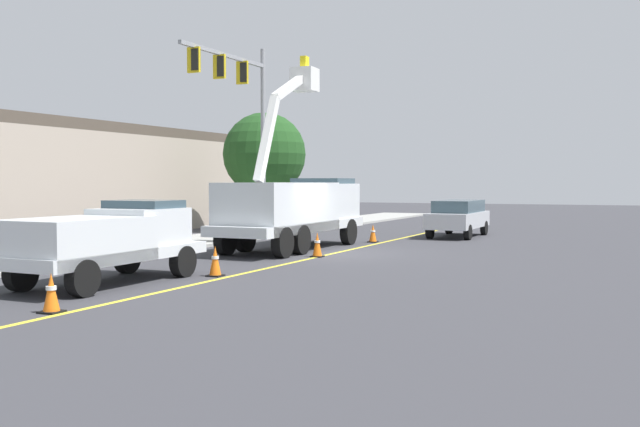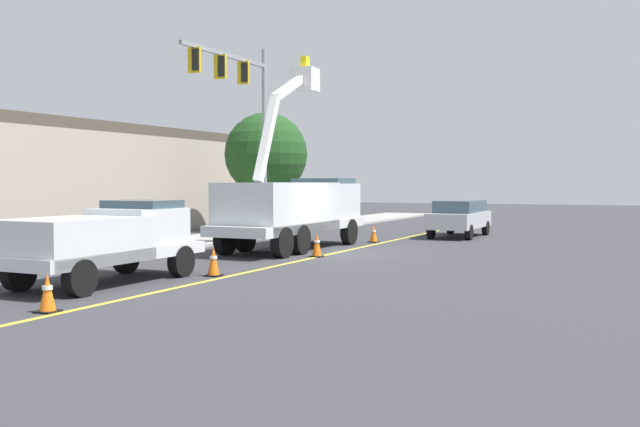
# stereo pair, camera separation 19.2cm
# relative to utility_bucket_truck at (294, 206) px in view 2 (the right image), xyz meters

# --- Properties ---
(ground) EXTENTS (120.00, 120.00, 0.00)m
(ground) POSITION_rel_utility_bucket_truck_xyz_m (-1.11, -1.97, -1.62)
(ground) COLOR #38383D
(sidewalk_far_side) EXTENTS (60.11, 7.28, 0.12)m
(sidewalk_far_side) POSITION_rel_utility_bucket_truck_xyz_m (-0.67, 5.21, -1.56)
(sidewalk_far_side) COLOR #9E9E99
(sidewalk_far_side) RESTS_ON ground
(lane_centre_stripe) EXTENTS (49.92, 3.23, 0.01)m
(lane_centre_stripe) POSITION_rel_utility_bucket_truck_xyz_m (-1.11, -1.97, -1.62)
(lane_centre_stripe) COLOR yellow
(lane_centre_stripe) RESTS_ON ground
(utility_bucket_truck) EXTENTS (8.34, 3.00, 7.43)m
(utility_bucket_truck) POSITION_rel_utility_bucket_truck_xyz_m (0.00, 0.00, 0.00)
(utility_bucket_truck) COLOR silver
(utility_bucket_truck) RESTS_ON ground
(service_pickup_truck) EXTENTS (5.72, 2.46, 2.06)m
(service_pickup_truck) POSITION_rel_utility_bucket_truck_xyz_m (-10.16, 0.62, -0.50)
(service_pickup_truck) COLOR silver
(service_pickup_truck) RESTS_ON ground
(passing_minivan) EXTENTS (4.91, 2.19, 1.69)m
(passing_minivan) POSITION_rel_utility_bucket_truck_xyz_m (8.41, -4.64, -0.65)
(passing_minivan) COLOR silver
(passing_minivan) RESTS_ON ground
(traffic_cone_leading) EXTENTS (0.40, 0.40, 0.79)m
(traffic_cone_leading) POSITION_rel_utility_bucket_truck_xyz_m (-13.77, -0.91, -1.23)
(traffic_cone_leading) COLOR black
(traffic_cone_leading) RESTS_ON ground
(traffic_cone_mid_front) EXTENTS (0.40, 0.40, 0.82)m
(traffic_cone_mid_front) POSITION_rel_utility_bucket_truck_xyz_m (-7.89, -1.16, -1.22)
(traffic_cone_mid_front) COLOR black
(traffic_cone_mid_front) RESTS_ON ground
(traffic_cone_mid_rear) EXTENTS (0.40, 0.40, 0.84)m
(traffic_cone_mid_rear) POSITION_rel_utility_bucket_truck_xyz_m (-2.28, -1.88, -1.21)
(traffic_cone_mid_rear) COLOR black
(traffic_cone_mid_rear) RESTS_ON ground
(traffic_cone_trailing) EXTENTS (0.40, 0.40, 0.76)m
(traffic_cone_trailing) POSITION_rel_utility_bucket_truck_xyz_m (4.02, -1.88, -1.25)
(traffic_cone_trailing) COLOR black
(traffic_cone_trailing) RESTS_ON ground
(traffic_signal_mast) EXTENTS (6.47, 0.79, 8.67)m
(traffic_signal_mast) POSITION_rel_utility_bucket_truck_xyz_m (3.30, 3.95, 4.48)
(traffic_signal_mast) COLOR gray
(traffic_signal_mast) RESTS_ON ground
(commercial_building_backdrop) EXTENTS (19.73, 10.32, 5.32)m
(commercial_building_backdrop) POSITION_rel_utility_bucket_truck_xyz_m (5.78, 14.45, 1.04)
(commercial_building_backdrop) COLOR #A89989
(commercial_building_backdrop) RESTS_ON ground
(street_tree_right) EXTENTS (4.26, 4.26, 6.10)m
(street_tree_right) POSITION_rel_utility_bucket_truck_xyz_m (8.44, 5.34, 2.34)
(street_tree_right) COLOR brown
(street_tree_right) RESTS_ON ground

